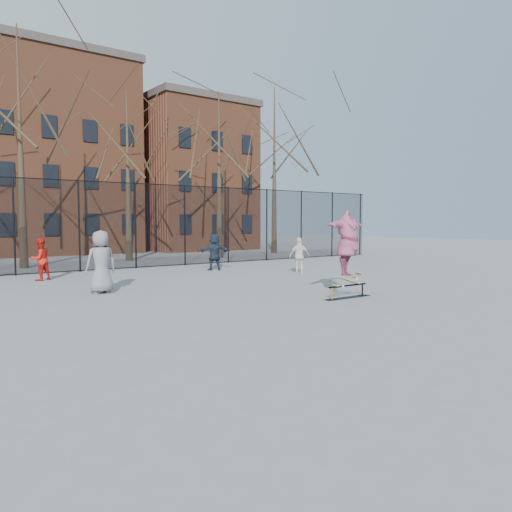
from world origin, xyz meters
TOP-DOWN VIEW (x-y plane):
  - ground at (0.00, 0.00)m, footprint 100.00×100.00m
  - skate_rail at (2.35, 0.84)m, footprint 1.72×0.26m
  - skateboard at (2.34, 0.84)m, footprint 0.94×0.22m
  - skater at (2.34, 0.84)m, footprint 2.37×1.37m
  - bystander_grey at (-2.99, 6.01)m, footprint 0.95×0.63m
  - bystander_red at (-3.62, 10.65)m, footprint 0.94×0.85m
  - bystander_white at (5.55, 6.44)m, footprint 0.97×0.65m
  - bystander_navy at (3.67, 10.07)m, footprint 1.61×1.02m
  - fence at (-0.01, 13.00)m, footprint 34.03×0.07m
  - tree_row at (-0.25, 17.15)m, footprint 33.66×7.46m
  - rowhouses at (0.72, 26.00)m, footprint 29.00×7.00m

SIDE VIEW (x-z plane):
  - ground at x=0.00m, z-range 0.00..0.00m
  - skate_rail at x=2.35m, z-range -0.04..0.34m
  - skateboard at x=2.34m, z-range 0.38..0.49m
  - bystander_white at x=5.55m, z-range 0.00..1.53m
  - bystander_red at x=-3.62m, z-range 0.00..1.58m
  - bystander_navy at x=3.67m, z-range 0.00..1.65m
  - bystander_grey at x=-2.99m, z-range 0.00..1.93m
  - skater at x=2.34m, z-range 0.49..2.35m
  - fence at x=-0.01m, z-range 0.05..4.05m
  - rowhouses at x=0.72m, z-range -0.44..12.56m
  - tree_row at x=-0.25m, z-range 2.02..12.69m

